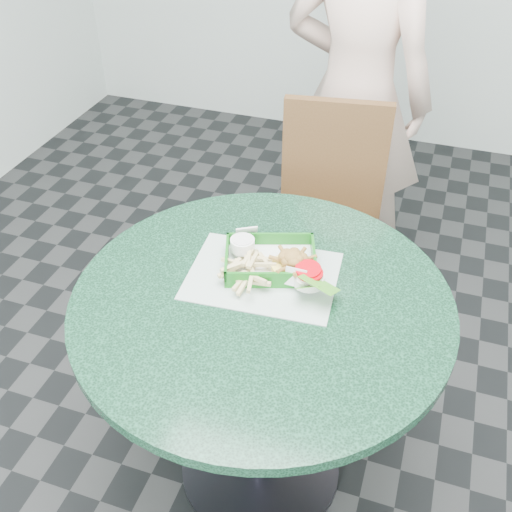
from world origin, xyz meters
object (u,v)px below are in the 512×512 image
(cafe_table, at_px, (261,348))
(diner_person, at_px, (358,75))
(dining_chair, at_px, (325,211))
(food_basket, at_px, (270,269))
(crab_sandwich, at_px, (287,271))
(sauce_ramekin, at_px, (248,245))

(cafe_table, bearing_deg, diner_person, 89.71)
(dining_chair, height_order, diner_person, diner_person)
(cafe_table, height_order, diner_person, diner_person)
(food_basket, relative_size, crab_sandwich, 2.18)
(dining_chair, relative_size, sauce_ramekin, 14.15)
(crab_sandwich, bearing_deg, diner_person, 91.96)
(cafe_table, bearing_deg, crab_sandwich, 63.78)
(cafe_table, height_order, crab_sandwich, crab_sandwich)
(food_basket, height_order, sauce_ramekin, sauce_ramekin)
(cafe_table, bearing_deg, sauce_ramekin, 120.38)
(food_basket, relative_size, sauce_ramekin, 3.62)
(crab_sandwich, relative_size, sauce_ramekin, 1.66)
(dining_chair, relative_size, crab_sandwich, 8.54)
(cafe_table, height_order, sauce_ramekin, sauce_ramekin)
(food_basket, bearing_deg, dining_chair, 89.10)
(diner_person, distance_m, crab_sandwich, 1.06)
(dining_chair, height_order, food_basket, dining_chair)
(sauce_ramekin, bearing_deg, diner_person, 84.54)
(sauce_ramekin, bearing_deg, crab_sandwich, -27.06)
(food_basket, xyz_separation_m, crab_sandwich, (0.06, -0.03, 0.03))
(diner_person, xyz_separation_m, food_basket, (-0.02, -1.02, -0.15))
(food_basket, distance_m, crab_sandwich, 0.07)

